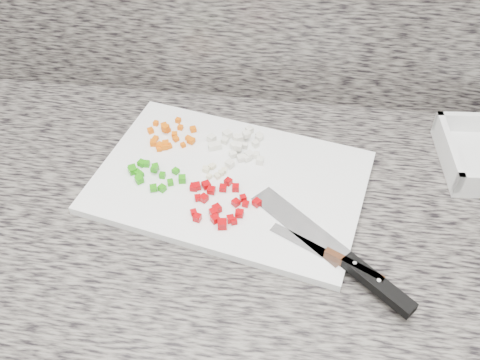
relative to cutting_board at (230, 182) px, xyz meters
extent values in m
cube|color=silver|center=(0.04, -0.04, -0.48)|extent=(3.92, 0.62, 0.86)
cube|color=#67625B|center=(0.04, -0.04, -0.03)|extent=(3.96, 0.64, 0.04)
cube|color=white|center=(0.00, 0.00, 0.00)|extent=(0.50, 0.38, 0.01)
cube|color=#DF5B04|center=(-0.13, 0.07, 0.01)|extent=(0.01, 0.01, 0.01)
cube|color=#DF5B04|center=(-0.14, 0.11, 0.01)|extent=(0.01, 0.01, 0.01)
cube|color=#DF5B04|center=(-0.13, 0.06, 0.01)|extent=(0.01, 0.01, 0.01)
cube|color=#DF5B04|center=(-0.15, 0.08, 0.01)|extent=(0.01, 0.01, 0.01)
cube|color=#DF5B04|center=(-0.13, 0.05, 0.01)|extent=(0.01, 0.01, 0.01)
cube|color=#DF5B04|center=(-0.13, 0.11, 0.01)|extent=(0.01, 0.01, 0.01)
cube|color=#DF5B04|center=(-0.08, 0.08, 0.01)|extent=(0.02, 0.02, 0.01)
cube|color=#DF5B04|center=(-0.14, 0.12, 0.01)|extent=(0.01, 0.01, 0.01)
cube|color=#DF5B04|center=(-0.11, 0.08, 0.01)|extent=(0.01, 0.01, 0.01)
cube|color=#DF5B04|center=(-0.12, 0.09, 0.01)|extent=(0.01, 0.01, 0.01)
cube|color=#DF5B04|center=(-0.08, 0.11, 0.01)|extent=(0.01, 0.01, 0.01)
cube|color=#DF5B04|center=(-0.14, 0.11, 0.01)|extent=(0.01, 0.01, 0.01)
cube|color=#DF5B04|center=(-0.16, 0.10, 0.01)|extent=(0.01, 0.01, 0.01)
cube|color=#DF5B04|center=(-0.09, 0.07, 0.01)|extent=(0.01, 0.01, 0.01)
cube|color=#DF5B04|center=(-0.14, 0.06, 0.01)|extent=(0.01, 0.01, 0.01)
cube|color=#DF5B04|center=(-0.09, 0.09, 0.01)|extent=(0.01, 0.01, 0.01)
cube|color=#DF5B04|center=(-0.13, 0.06, 0.01)|extent=(0.01, 0.01, 0.01)
cube|color=#DF5B04|center=(-0.13, 0.10, 0.02)|extent=(0.01, 0.01, 0.01)
cube|color=#DF5B04|center=(-0.11, 0.12, 0.01)|extent=(0.01, 0.01, 0.01)
cube|color=#DF5B04|center=(-0.12, 0.14, 0.01)|extent=(0.01, 0.01, 0.01)
cube|color=#DF5B04|center=(-0.12, 0.06, 0.01)|extent=(0.01, 0.01, 0.01)
cube|color=#DF5B04|center=(-0.16, 0.12, 0.01)|extent=(0.01, 0.01, 0.01)
cube|color=#DF5B04|center=(-0.15, 0.07, 0.01)|extent=(0.01, 0.01, 0.01)
cube|color=silver|center=(0.00, 0.06, 0.01)|extent=(0.01, 0.01, 0.01)
cube|color=silver|center=(0.04, 0.11, 0.01)|extent=(0.02, 0.02, 0.01)
cube|color=silver|center=(-0.02, 0.11, 0.01)|extent=(0.02, 0.02, 0.01)
cube|color=silver|center=(0.00, 0.03, 0.01)|extent=(0.02, 0.02, 0.01)
cube|color=silver|center=(0.02, 0.11, 0.01)|extent=(0.01, 0.01, 0.01)
cube|color=silver|center=(0.03, 0.06, 0.01)|extent=(0.02, 0.02, 0.01)
cube|color=silver|center=(0.02, 0.05, 0.01)|extent=(0.02, 0.02, 0.01)
cube|color=silver|center=(0.00, 0.09, 0.02)|extent=(0.02, 0.02, 0.01)
cube|color=silver|center=(0.01, 0.11, 0.01)|extent=(0.01, 0.01, 0.01)
cube|color=silver|center=(-0.04, 0.07, 0.01)|extent=(0.02, 0.02, 0.01)
cube|color=silver|center=(0.02, 0.12, 0.01)|extent=(0.02, 0.02, 0.01)
cube|color=silver|center=(0.01, 0.07, 0.02)|extent=(0.01, 0.01, 0.01)
cube|color=silver|center=(-0.03, 0.07, 0.01)|extent=(0.02, 0.02, 0.01)
cube|color=silver|center=(0.03, 0.09, 0.01)|extent=(0.01, 0.01, 0.01)
cube|color=silver|center=(0.00, 0.09, 0.02)|extent=(0.02, 0.02, 0.01)
cube|color=silver|center=(0.04, 0.11, 0.01)|extent=(0.02, 0.02, 0.01)
cube|color=silver|center=(-0.05, 0.09, 0.01)|extent=(0.02, 0.02, 0.01)
cube|color=silver|center=(0.05, 0.04, 0.01)|extent=(0.01, 0.01, 0.01)
cube|color=silver|center=(0.04, 0.06, 0.01)|extent=(0.01, 0.01, 0.01)
cube|color=silver|center=(0.02, 0.08, 0.01)|extent=(0.01, 0.01, 0.01)
cube|color=silver|center=(-0.02, 0.09, 0.01)|extent=(0.01, 0.01, 0.01)
cube|color=silver|center=(0.00, 0.06, 0.01)|extent=(0.02, 0.02, 0.01)
cube|color=silver|center=(0.02, 0.10, 0.02)|extent=(0.02, 0.02, 0.01)
cube|color=silver|center=(0.01, 0.05, 0.01)|extent=(0.02, 0.02, 0.01)
cube|color=silver|center=(0.00, 0.08, 0.01)|extent=(0.02, 0.02, 0.01)
cube|color=#218C0C|center=(-0.15, 0.01, 0.01)|extent=(0.01, 0.01, 0.01)
cube|color=#218C0C|center=(-0.13, 0.01, 0.01)|extent=(0.01, 0.01, 0.01)
cube|color=#218C0C|center=(-0.17, -0.01, 0.01)|extent=(0.02, 0.02, 0.01)
cube|color=#218C0C|center=(-0.15, -0.03, 0.01)|extent=(0.01, 0.01, 0.01)
cube|color=#218C0C|center=(-0.16, -0.01, 0.01)|extent=(0.01, 0.01, 0.01)
cube|color=#218C0C|center=(-0.15, -0.03, 0.01)|extent=(0.02, 0.02, 0.01)
cube|color=#218C0C|center=(-0.16, 0.01, 0.01)|extent=(0.02, 0.02, 0.01)
cube|color=#218C0C|center=(-0.09, 0.00, 0.01)|extent=(0.01, 0.01, 0.01)
cube|color=#218C0C|center=(-0.11, -0.04, 0.01)|extent=(0.01, 0.01, 0.01)
cube|color=#218C0C|center=(-0.12, -0.04, 0.01)|extent=(0.01, 0.01, 0.01)
cube|color=#218C0C|center=(-0.15, -0.01, 0.01)|extent=(0.01, 0.01, 0.01)
cube|color=#218C0C|center=(-0.17, 0.00, 0.01)|extent=(0.02, 0.02, 0.01)
cube|color=#218C0C|center=(-0.13, 0.00, 0.02)|extent=(0.01, 0.01, 0.01)
cube|color=#218C0C|center=(-0.13, 0.00, 0.01)|extent=(0.01, 0.01, 0.01)
cube|color=#218C0C|center=(-0.10, -0.03, 0.01)|extent=(0.01, 0.01, 0.01)
cube|color=#218C0C|center=(-0.11, -0.01, 0.01)|extent=(0.01, 0.01, 0.01)
cube|color=#218C0C|center=(-0.08, -0.02, 0.01)|extent=(0.01, 0.01, 0.01)
cube|color=#A50207|center=(-0.05, -0.09, 0.01)|extent=(0.01, 0.01, 0.01)
cube|color=#A50207|center=(-0.01, -0.07, 0.01)|extent=(0.02, 0.02, 0.01)
cube|color=#A50207|center=(0.02, -0.06, 0.01)|extent=(0.02, 0.02, 0.01)
cube|color=#A50207|center=(0.03, -0.05, 0.01)|extent=(0.01, 0.01, 0.01)
cube|color=#A50207|center=(0.02, -0.10, 0.01)|extent=(0.01, 0.01, 0.01)
cube|color=#A50207|center=(0.03, -0.08, 0.01)|extent=(0.01, 0.01, 0.01)
cube|color=#A50207|center=(-0.01, -0.10, 0.01)|extent=(0.02, 0.02, 0.01)
cube|color=#A50207|center=(0.03, -0.08, 0.01)|extent=(0.01, 0.01, 0.01)
cube|color=#A50207|center=(-0.01, -0.08, 0.01)|extent=(0.02, 0.02, 0.01)
cube|color=#A50207|center=(0.03, -0.06, 0.01)|extent=(0.01, 0.01, 0.01)
cube|color=#A50207|center=(-0.03, -0.05, 0.01)|extent=(0.02, 0.02, 0.01)
cube|color=#A50207|center=(0.00, -0.11, 0.01)|extent=(0.02, 0.02, 0.01)
cube|color=#A50207|center=(-0.03, -0.04, 0.01)|extent=(0.01, 0.01, 0.01)
cube|color=#A50207|center=(-0.04, -0.10, 0.01)|extent=(0.01, 0.01, 0.01)
cube|color=#A50207|center=(0.01, -0.03, 0.01)|extent=(0.01, 0.01, 0.01)
cube|color=#A50207|center=(0.00, -0.01, 0.01)|extent=(0.01, 0.01, 0.01)
cube|color=#A50207|center=(-0.04, -0.03, 0.01)|extent=(0.02, 0.02, 0.01)
cube|color=#A50207|center=(0.01, -0.09, 0.01)|extent=(0.01, 0.01, 0.01)
cube|color=#A50207|center=(-0.04, -0.05, 0.01)|extent=(0.01, 0.01, 0.01)
cube|color=#A50207|center=(-0.01, -0.03, 0.01)|extent=(0.01, 0.01, 0.01)
cube|color=#A50207|center=(0.05, -0.05, 0.01)|extent=(0.02, 0.02, 0.01)
cube|color=#A50207|center=(-0.05, -0.03, 0.01)|extent=(0.02, 0.02, 0.01)
cube|color=#A50207|center=(-0.06, -0.03, 0.01)|extent=(0.01, 0.01, 0.01)
cube|color=beige|center=(-0.02, 0.01, 0.01)|extent=(0.01, 0.01, 0.00)
cube|color=beige|center=(-0.04, 0.01, 0.01)|extent=(0.01, 0.01, 0.01)
cube|color=beige|center=(-0.04, 0.00, 0.01)|extent=(0.01, 0.01, 0.01)
cube|color=beige|center=(-0.03, 0.02, 0.01)|extent=(0.01, 0.01, 0.01)
cube|color=beige|center=(-0.02, 0.01, 0.01)|extent=(0.01, 0.01, 0.01)
cube|color=beige|center=(-0.02, 0.00, 0.01)|extent=(0.01, 0.01, 0.01)
cube|color=beige|center=(-0.01, 0.01, 0.01)|extent=(0.01, 0.01, 0.01)
cube|color=beige|center=(-0.04, 0.01, 0.01)|extent=(0.01, 0.01, 0.01)
cube|color=beige|center=(-0.02, 0.01, 0.01)|extent=(0.01, 0.01, 0.01)
cube|color=beige|center=(-0.02, 0.00, 0.01)|extent=(0.01, 0.01, 0.01)
cube|color=beige|center=(-0.04, -0.02, 0.01)|extent=(0.01, 0.01, 0.00)
cube|color=beige|center=(-0.04, 0.02, 0.01)|extent=(0.01, 0.01, 0.01)
cube|color=silver|center=(0.12, -0.09, 0.01)|extent=(0.16, 0.15, 0.00)
cube|color=black|center=(0.24, -0.19, 0.02)|extent=(0.10, 0.09, 0.02)
cylinder|color=silver|center=(0.24, -0.19, 0.02)|extent=(0.01, 0.01, 0.00)
cube|color=silver|center=(0.12, -0.12, 0.01)|extent=(0.09, 0.06, 0.00)
cube|color=#4B2312|center=(0.20, -0.16, 0.02)|extent=(0.09, 0.05, 0.02)
cylinder|color=silver|center=(0.20, -0.16, 0.02)|extent=(0.01, 0.01, 0.00)
cube|color=white|center=(0.37, 0.10, 0.02)|extent=(0.03, 0.17, 0.04)
camera|label=1|loc=(0.10, -0.63, 0.66)|focal=40.00mm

